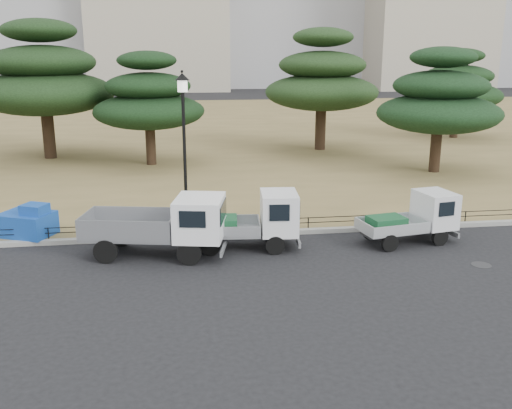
{
  "coord_description": "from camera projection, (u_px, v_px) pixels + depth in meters",
  "views": [
    {
      "loc": [
        -2.53,
        -16.4,
        6.31
      ],
      "look_at": [
        0.0,
        2.0,
        1.3
      ],
      "focal_mm": 40.0,
      "sensor_mm": 36.0,
      "label": 1
    }
  ],
  "objects": [
    {
      "name": "pine_center_left",
      "position": [
        149.0,
        100.0,
        31.13
      ],
      "size": [
        6.09,
        6.09,
        6.19
      ],
      "color": "black",
      "rests_on": "lawn"
    },
    {
      "name": "truck_large",
      "position": [
        163.0,
        223.0,
        17.93
      ],
      "size": [
        4.65,
        2.54,
        1.92
      ],
      "rotation": [
        0.0,
        0.0,
        -0.2
      ],
      "color": "black",
      "rests_on": "ground"
    },
    {
      "name": "manhole",
      "position": [
        481.0,
        265.0,
        17.37
      ],
      "size": [
        0.6,
        0.6,
        0.01
      ],
      "primitive_type": "cylinder",
      "color": "#2D2D30",
      "rests_on": "ground"
    },
    {
      "name": "pine_east_near",
      "position": [
        440.0,
        101.0,
        29.17
      ],
      "size": [
        6.33,
        6.33,
        6.4
      ],
      "color": "black",
      "rests_on": "lawn"
    },
    {
      "name": "pipe_fence",
      "position": [
        253.0,
        222.0,
        20.17
      ],
      "size": [
        38.0,
        0.04,
        0.4
      ],
      "color": "black",
      "rests_on": "lawn"
    },
    {
      "name": "pine_center_right",
      "position": [
        322.0,
        80.0,
        35.81
      ],
      "size": [
        7.16,
        7.16,
        7.6
      ],
      "color": "black",
      "rests_on": "lawn"
    },
    {
      "name": "truck_kei_rear",
      "position": [
        414.0,
        218.0,
        19.29
      ],
      "size": [
        3.42,
        1.9,
        1.69
      ],
      "rotation": [
        0.0,
        0.0,
        0.18
      ],
      "color": "black",
      "rests_on": "ground"
    },
    {
      "name": "truck_kei_front",
      "position": [
        253.0,
        221.0,
        18.68
      ],
      "size": [
        3.64,
        1.8,
        1.87
      ],
      "rotation": [
        0.0,
        0.0,
        -0.09
      ],
      "color": "black",
      "rests_on": "ground"
    },
    {
      "name": "tarp_pile",
      "position": [
        28.0,
        223.0,
        19.6
      ],
      "size": [
        2.06,
        1.84,
        1.13
      ],
      "rotation": [
        0.0,
        0.0,
        -0.42
      ],
      "color": "#174BB2",
      "rests_on": "lawn"
    },
    {
      "name": "curb",
      "position": [
        254.0,
        233.0,
        20.12
      ],
      "size": [
        120.0,
        0.25,
        0.16
      ],
      "primitive_type": "cube",
      "color": "gray",
      "rests_on": "ground"
    },
    {
      "name": "street_lamp",
      "position": [
        184.0,
        127.0,
        19.12
      ],
      "size": [
        0.49,
        0.49,
        5.47
      ],
      "color": "black",
      "rests_on": "lawn"
    },
    {
      "name": "pine_west_near",
      "position": [
        43.0,
        79.0,
        32.79
      ],
      "size": [
        7.96,
        7.96,
        7.96
      ],
      "color": "black",
      "rests_on": "lawn"
    },
    {
      "name": "ground",
      "position": [
        265.0,
        262.0,
        17.66
      ],
      "size": [
        220.0,
        220.0,
        0.0
      ],
      "primitive_type": "plane",
      "color": "black"
    },
    {
      "name": "lawn",
      "position": [
        209.0,
        129.0,
        46.91
      ],
      "size": [
        120.0,
        56.0,
        0.15
      ],
      "primitive_type": "cube",
      "color": "olive",
      "rests_on": "ground"
    },
    {
      "name": "pine_east_far",
      "position": [
        458.0,
        87.0,
        41.09
      ],
      "size": [
        6.35,
        6.35,
        6.38
      ],
      "color": "black",
      "rests_on": "lawn"
    }
  ]
}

